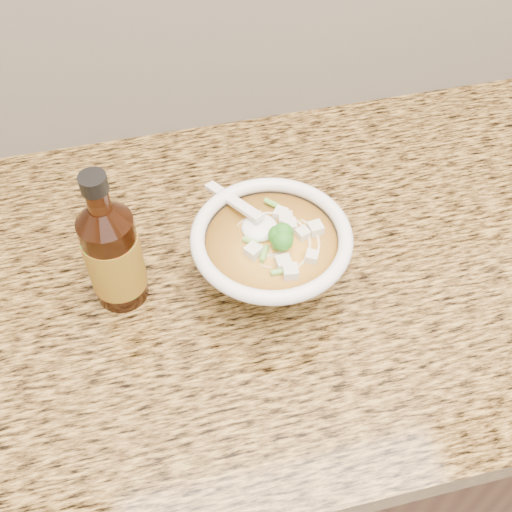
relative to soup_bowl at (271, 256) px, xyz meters
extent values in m
cube|color=black|center=(0.14, 0.03, -0.52)|extent=(4.00, 0.65, 0.86)
cube|color=#A47F3C|center=(0.14, 0.03, -0.07)|extent=(4.00, 0.68, 0.04)
cylinder|color=white|center=(0.00, 0.00, -0.04)|extent=(0.08, 0.08, 0.01)
torus|color=white|center=(0.00, 0.00, 0.04)|extent=(0.21, 0.21, 0.02)
torus|color=beige|center=(0.00, -0.01, 0.03)|extent=(0.08, 0.08, 0.00)
torus|color=beige|center=(0.01, -0.02, 0.03)|extent=(0.13, 0.13, 0.00)
torus|color=beige|center=(0.00, 0.01, 0.03)|extent=(0.08, 0.08, 0.00)
torus|color=beige|center=(-0.02, 0.00, 0.02)|extent=(0.13, 0.13, 0.00)
torus|color=beige|center=(-0.01, 0.02, 0.02)|extent=(0.09, 0.09, 0.00)
torus|color=beige|center=(0.00, -0.01, 0.02)|extent=(0.12, 0.12, 0.00)
torus|color=beige|center=(0.01, -0.02, 0.02)|extent=(0.11, 0.11, 0.00)
torus|color=beige|center=(-0.01, -0.01, 0.02)|extent=(0.08, 0.08, 0.00)
cube|color=silver|center=(-0.03, -0.05, 0.03)|extent=(0.02, 0.02, 0.01)
cube|color=silver|center=(0.01, -0.05, 0.03)|extent=(0.02, 0.02, 0.01)
cube|color=silver|center=(-0.01, 0.04, 0.03)|extent=(0.02, 0.02, 0.02)
cube|color=silver|center=(0.00, -0.04, 0.03)|extent=(0.02, 0.02, 0.02)
cube|color=silver|center=(-0.03, 0.05, 0.03)|extent=(0.02, 0.02, 0.02)
cube|color=silver|center=(-0.02, -0.01, 0.03)|extent=(0.02, 0.02, 0.01)
cube|color=silver|center=(-0.04, 0.00, 0.03)|extent=(0.02, 0.02, 0.02)
cube|color=silver|center=(-0.03, -0.04, 0.03)|extent=(0.02, 0.02, 0.02)
cube|color=silver|center=(-0.02, 0.03, 0.03)|extent=(0.02, 0.02, 0.02)
ellipsoid|color=#196014|center=(0.01, -0.01, 0.05)|extent=(0.04, 0.04, 0.03)
cylinder|color=#71B646|center=(-0.03, -0.01, 0.03)|extent=(0.02, 0.01, 0.01)
cylinder|color=#71B646|center=(0.02, 0.03, 0.03)|extent=(0.01, 0.02, 0.01)
cylinder|color=#71B646|center=(-0.04, 0.00, 0.03)|extent=(0.02, 0.01, 0.01)
cylinder|color=#71B646|center=(-0.01, 0.04, 0.03)|extent=(0.02, 0.02, 0.01)
cylinder|color=#71B646|center=(0.04, -0.01, 0.03)|extent=(0.02, 0.01, 0.01)
ellipsoid|color=white|center=(-0.01, 0.02, 0.03)|extent=(0.05, 0.05, 0.02)
cube|color=white|center=(-0.03, 0.07, 0.04)|extent=(0.06, 0.10, 0.03)
cylinder|color=#331406|center=(-0.20, 0.02, 0.02)|extent=(0.09, 0.09, 0.14)
cylinder|color=#331406|center=(-0.20, 0.02, 0.13)|extent=(0.04, 0.04, 0.03)
cylinder|color=black|center=(-0.20, 0.02, 0.15)|extent=(0.04, 0.04, 0.02)
cylinder|color=red|center=(-0.20, 0.02, 0.02)|extent=(0.09, 0.09, 0.09)
camera|label=1|loc=(-0.14, -0.50, 0.65)|focal=45.00mm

